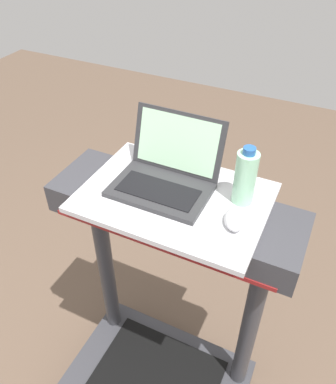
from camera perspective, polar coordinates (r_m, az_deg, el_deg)
desk_board at (r=1.32m, az=0.94°, el=-0.78°), size 0.63×0.44×0.02m
laptop at (r=1.33m, az=-0.30°, el=2.67°), size 0.33×0.28×0.22m
computer_mouse at (r=1.21m, az=9.65°, el=-4.07°), size 0.09×0.12×0.03m
water_bottle at (r=1.26m, az=11.29°, el=2.15°), size 0.07×0.07×0.21m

